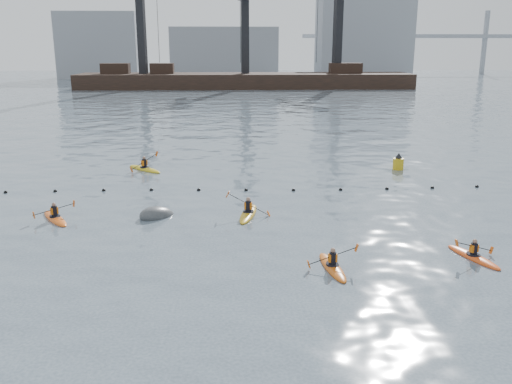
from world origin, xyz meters
TOP-DOWN VIEW (x-y plane):
  - float_line at (-0.50, 22.53)m, footprint 33.24×0.73m
  - barge_pier at (-0.22, 110.00)m, footprint 72.00×19.30m
  - skyline at (2.23, 150.27)m, footprint 141.00×28.00m
  - kayaker_0 at (1.24, 9.88)m, footprint 2.16×3.21m
  - kayaker_2 at (-12.23, 16.96)m, footprint 2.37×3.09m
  - kayaker_3 at (-2.01, 17.32)m, footprint 2.44×3.59m
  - kayaker_4 at (7.52, 10.72)m, footprint 2.05×3.12m
  - kayaker_5 at (-9.36, 28.72)m, footprint 3.07×3.08m
  - mooring_buoy at (-6.92, 17.29)m, footprint 2.56×2.55m
  - nav_buoy at (9.42, 28.06)m, footprint 0.78×0.78m

SIDE VIEW (x-z plane):
  - mooring_buoy at x=-6.92m, z-range -0.75..0.75m
  - float_line at x=-0.50m, z-range -0.09..0.15m
  - kayaker_4 at x=7.52m, z-range -0.47..0.66m
  - kayaker_0 at x=1.24m, z-range -0.47..0.66m
  - kayaker_2 at x=-12.23m, z-range -0.42..0.62m
  - kayaker_3 at x=-2.01m, z-range -0.60..0.82m
  - kayaker_5 at x=-9.36m, z-range -0.57..0.79m
  - nav_buoy at x=9.42m, z-range -0.28..1.15m
  - barge_pier at x=-0.22m, z-range -12.86..16.64m
  - skyline at x=2.23m, z-range -1.75..20.25m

